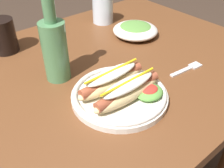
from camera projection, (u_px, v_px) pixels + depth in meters
dining_table at (69, 109)px, 0.79m from camera, size 1.37×0.81×0.74m
hot_dog_plate at (121, 91)px, 0.65m from camera, size 0.25×0.25×0.08m
fork at (188, 68)px, 0.78m from camera, size 0.12×0.03×0.00m
soda_cup at (3, 36)px, 0.84m from camera, size 0.08×0.08×0.11m
water_cup at (103, 10)px, 1.04m from camera, size 0.08×0.08×0.10m
glass_bottle at (54, 48)px, 0.69m from camera, size 0.07×0.07×0.26m
side_bowl at (135, 30)px, 0.95m from camera, size 0.16×0.16×0.05m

